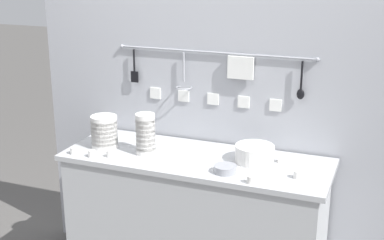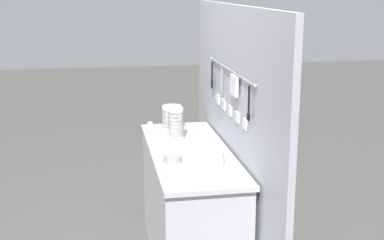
% 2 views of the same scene
% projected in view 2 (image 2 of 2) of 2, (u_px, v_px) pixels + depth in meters
% --- Properties ---
extents(counter, '(1.54, 0.55, 0.87)m').
position_uv_depth(counter, '(190.00, 208.00, 3.85)').
color(counter, '#B7BABC').
rests_on(counter, ground).
extents(back_wall, '(2.34, 0.11, 1.87)m').
position_uv_depth(back_wall, '(233.00, 139.00, 3.78)').
color(back_wall, '#A8AAB2').
rests_on(back_wall, ground).
extents(bowl_stack_back_corner, '(0.11, 0.11, 0.24)m').
position_uv_depth(bowl_stack_back_corner, '(176.00, 124.00, 3.98)').
color(bowl_stack_back_corner, white).
rests_on(bowl_stack_back_corner, counter).
extents(bowl_stack_tall_left, '(0.16, 0.16, 0.20)m').
position_uv_depth(bowl_stack_tall_left, '(172.00, 118.00, 4.26)').
color(bowl_stack_tall_left, white).
rests_on(bowl_stack_tall_left, counter).
extents(plate_stack, '(0.22, 0.22, 0.10)m').
position_uv_depth(plate_stack, '(207.00, 158.00, 3.43)').
color(plate_stack, white).
rests_on(plate_stack, counter).
extents(steel_mixing_bowl, '(0.12, 0.12, 0.04)m').
position_uv_depth(steel_mixing_bowl, '(173.00, 159.00, 3.50)').
color(steel_mixing_bowl, '#93969E').
rests_on(steel_mixing_bowl, counter).
extents(cup_front_right, '(0.04, 0.04, 0.04)m').
position_uv_depth(cup_front_right, '(163.00, 167.00, 3.33)').
color(cup_front_right, white).
rests_on(cup_front_right, counter).
extents(cup_back_right, '(0.04, 0.04, 0.04)m').
position_uv_depth(cup_back_right, '(192.00, 177.00, 3.15)').
color(cup_back_right, white).
rests_on(cup_back_right, counter).
extents(cup_back_left, '(0.04, 0.04, 0.04)m').
position_uv_depth(cup_back_left, '(151.00, 128.00, 4.24)').
color(cup_back_left, white).
rests_on(cup_back_left, counter).
extents(cup_edge_far, '(0.04, 0.04, 0.04)m').
position_uv_depth(cup_edge_far, '(157.00, 131.00, 4.15)').
color(cup_edge_far, white).
rests_on(cup_edge_far, counter).
extents(cup_centre, '(0.04, 0.04, 0.04)m').
position_uv_depth(cup_centre, '(218.00, 169.00, 3.31)').
color(cup_centre, white).
rests_on(cup_centre, counter).
extents(cup_by_caddy, '(0.04, 0.04, 0.04)m').
position_uv_depth(cup_by_caddy, '(197.00, 133.00, 4.10)').
color(cup_by_caddy, white).
rests_on(cup_by_caddy, counter).
extents(cup_beside_plates, '(0.04, 0.04, 0.04)m').
position_uv_depth(cup_beside_plates, '(150.00, 125.00, 4.35)').
color(cup_beside_plates, white).
rests_on(cup_beside_plates, counter).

